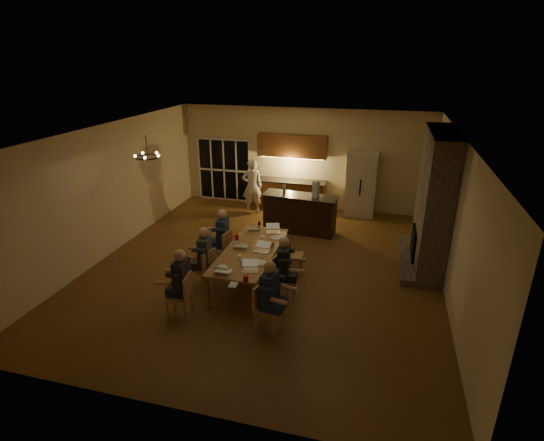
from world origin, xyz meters
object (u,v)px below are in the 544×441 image
Objects in this scene: bar_island at (300,213)px; laptop_c at (241,242)px; refrigerator at (361,184)px; chair_right_far at (293,255)px; redcup_mid at (237,237)px; can_cola at (259,224)px; mug_front at (240,258)px; plate_left at (222,268)px; person_left_mid at (205,257)px; laptop_b at (250,266)px; chair_right_near at (270,308)px; mug_back at (247,232)px; person_left_near at (182,283)px; plate_far at (277,238)px; plate_near at (261,263)px; chair_left_far at (221,248)px; person_right_mid at (284,268)px; person_left_far at (223,237)px; can_right at (272,245)px; standing_person at (252,186)px; laptop_f at (273,228)px; laptop_d at (262,247)px; mug_mid at (262,238)px; redcup_near at (246,279)px; laptop_a at (223,266)px; person_right_near at (270,296)px; chair_left_mid at (202,268)px; dining_table at (250,265)px; chair_left_near at (179,296)px; chandelier at (148,157)px; laptop_e at (254,225)px; bar_blender at (316,190)px; bar_bottle at (284,189)px.

laptop_c is at bearing -98.72° from bar_island.
refrigerator reaches higher than chair_right_far.
redcup_mid is 0.95m from can_cola.
mug_front is (-2.11, -5.34, -0.20)m from refrigerator.
plate_left is at bearing -92.23° from can_cola.
laptop_b is (1.14, -0.43, 0.17)m from person_left_mid.
chair_right_near is 2.78m from mug_back.
person_left_near is 4.93× the size of plate_far.
plate_near is (-1.64, -5.37, -0.24)m from refrigerator.
person_right_mid is at bearing 68.95° from chair_left_far.
person_left_far is 11.50× the size of can_right.
standing_person is at bearing 26.65° from chair_right_far.
person_left_far is 1.21m from laptop_f.
laptop_d is 0.60m from mug_mid.
standing_person is at bearing 106.21° from redcup_near.
laptop_a reaches higher than redcup_mid.
can_right reaches higher than plate_left.
bar_island reaches higher than laptop_f.
person_right_mid is at bearing 142.41° from laptop_c.
chair_left_far is 1.72m from plate_near.
standing_person is 4.45m from laptop_d.
person_right_near is 2.72m from mug_back.
redcup_mid is at bearing 97.51° from plate_left.
chair_left_mid is at bearing 8.23° from chair_left_far.
person_left_far is (-2.92, -4.20, -0.31)m from refrigerator.
plate_left is at bearing -123.09° from laptop_f.
person_left_mid reaches higher than chair_left_far.
dining_table is at bearing 82.78° from mug_front.
person_left_far is (-1.76, 2.23, 0.00)m from person_right_near.
chair_left_near is 1.22m from person_left_mid.
chandelier is at bearing -169.01° from laptop_f.
laptop_e is at bearing 89.36° from plate_left.
laptop_e reaches higher than plate_near.
chair_right_far is 8.90× the size of mug_front.
laptop_b is at bearing -87.34° from bar_island.
refrigerator is at bearing 57.14° from can_cola.
chair_left_mid is 0.64× the size of person_right_near.
person_left_near reaches higher than laptop_b.
bar_blender is at bearing 130.11° from standing_person.
mug_front is at bearing -105.10° from laptop_a.
standing_person is 3.78m from plate_far.
laptop_c is at bearing 134.74° from plate_near.
mug_mid is (-0.17, 1.47, -0.06)m from laptop_b.
chair_left_far is 2.86m from bar_bottle.
bar_island is at bearing 74.11° from laptop_b.
laptop_a is at bearing -22.90° from chandelier.
laptop_f is (1.10, 1.54, 0.17)m from person_left_mid.
mug_back is (-0.28, 1.33, 0.00)m from mug_front.
chandelier is 5.27× the size of mug_mid.
chair_left_near is (-0.91, -1.67, 0.07)m from dining_table.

